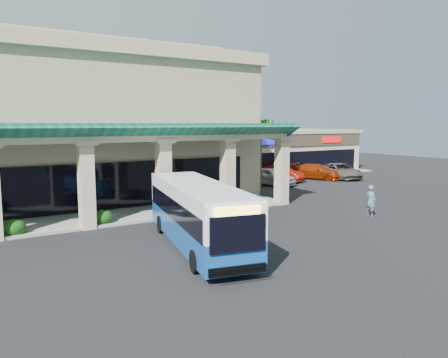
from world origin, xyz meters
TOP-DOWN VIEW (x-y plane):
  - ground at (0.00, 0.00)m, footprint 110.00×110.00m
  - main_building at (-8.00, 16.00)m, footprint 30.80×14.80m
  - arcade at (-8.00, 6.80)m, footprint 30.00×6.20m
  - strip_mall at (18.00, 24.00)m, footprint 22.50×12.50m
  - palm_0 at (8.50, 11.00)m, footprint 2.40×2.40m
  - palm_1 at (9.50, 14.00)m, footprint 2.40×2.40m
  - broadleaf_tree at (7.50, 19.00)m, footprint 2.60×2.60m
  - transit_bus at (-4.16, -1.00)m, footprint 4.71×10.79m
  - pedestrian at (8.03, -0.83)m, footprint 0.50×0.73m
  - car_silver at (11.26, 13.04)m, footprint 3.25×5.26m
  - car_white at (13.73, 14.64)m, footprint 3.03×5.11m
  - car_red at (18.10, 14.12)m, footprint 4.08×5.78m
  - car_gray at (20.49, 13.13)m, footprint 4.12×6.17m

SIDE VIEW (x-z plane):
  - ground at x=0.00m, z-range 0.00..0.00m
  - car_red at x=18.10m, z-range 0.00..1.55m
  - car_gray at x=20.49m, z-range 0.00..1.57m
  - car_white at x=13.73m, z-range 0.00..1.59m
  - car_silver at x=11.26m, z-range 0.00..1.67m
  - pedestrian at x=8.03m, z-range 0.00..1.91m
  - transit_bus at x=-4.16m, z-range 0.00..2.94m
  - broadleaf_tree at x=7.50m, z-range 0.00..4.81m
  - strip_mall at x=18.00m, z-range 0.00..4.90m
  - arcade at x=-8.00m, z-range 0.00..5.70m
  - palm_1 at x=9.50m, z-range 0.00..5.80m
  - palm_0 at x=8.50m, z-range 0.00..6.60m
  - main_building at x=-8.00m, z-range 0.00..11.35m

